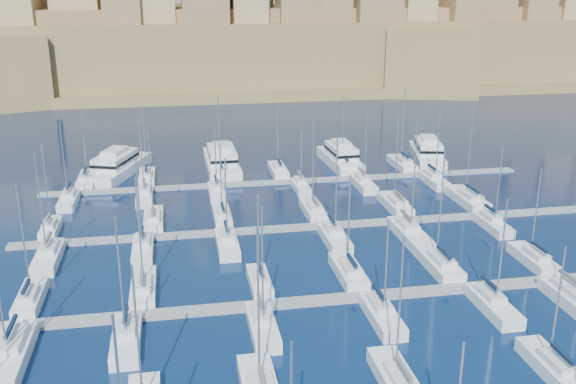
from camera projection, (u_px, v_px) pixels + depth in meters
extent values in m
plane|color=black|center=(334.00, 255.00, 82.33)|extent=(600.00, 600.00, 0.00)
cube|color=slate|center=(361.00, 297.00, 71.04)|extent=(84.00, 2.00, 0.40)
cube|color=slate|center=(317.00, 226.00, 91.62)|extent=(84.00, 2.00, 0.40)
cube|color=slate|center=(290.00, 182.00, 112.20)|extent=(84.00, 2.00, 0.40)
cylinder|color=#9EA0A8|center=(138.00, 335.00, 49.76)|extent=(0.18, 0.18, 11.93)
cylinder|color=#9EA0A8|center=(258.00, 308.00, 51.69)|extent=(0.18, 0.18, 13.97)
cube|color=#595B60|center=(263.00, 382.00, 51.57)|extent=(0.35, 3.97, 0.35)
cube|color=silver|center=(397.00, 382.00, 55.29)|extent=(2.73, 9.12, 1.66)
cube|color=silver|center=(401.00, 377.00, 54.07)|extent=(1.91, 4.10, 0.70)
cylinder|color=#9EA0A8|center=(400.00, 306.00, 53.50)|extent=(0.18, 0.18, 12.56)
cube|color=#595B60|center=(404.00, 369.00, 53.31)|extent=(0.35, 3.65, 0.35)
cube|color=silver|center=(551.00, 368.00, 57.40)|extent=(2.53, 8.43, 1.62)
cube|color=silver|center=(558.00, 362.00, 56.25)|extent=(1.77, 3.79, 0.70)
cylinder|color=#9EA0A8|center=(558.00, 304.00, 55.86)|extent=(0.18, 0.18, 10.79)
cube|color=black|center=(563.00, 354.00, 55.53)|extent=(0.35, 3.37, 0.35)
cube|color=silver|center=(31.00, 300.00, 69.73)|extent=(2.50, 8.34, 1.62)
cube|color=silver|center=(28.00, 294.00, 68.59)|extent=(1.75, 3.75, 0.70)
cylinder|color=#9EA0A8|center=(23.00, 239.00, 67.96)|extent=(0.18, 0.18, 12.28)
cube|color=black|center=(26.00, 287.00, 67.87)|extent=(0.35, 3.34, 0.35)
cube|color=silver|center=(144.00, 289.00, 72.10)|extent=(2.72, 9.07, 1.65)
cube|color=silver|center=(143.00, 283.00, 70.88)|extent=(1.90, 4.08, 0.70)
cylinder|color=#9EA0A8|center=(139.00, 230.00, 70.35)|extent=(0.18, 0.18, 12.29)
cube|color=#595B60|center=(142.00, 276.00, 70.13)|extent=(0.35, 3.63, 0.35)
cube|color=silver|center=(260.00, 283.00, 73.64)|extent=(2.28, 7.61, 1.58)
cube|color=silver|center=(260.00, 277.00, 72.57)|extent=(1.60, 3.42, 0.70)
cylinder|color=#9EA0A8|center=(258.00, 236.00, 72.22)|extent=(0.18, 0.18, 9.83)
cube|color=black|center=(261.00, 270.00, 71.89)|extent=(0.35, 3.04, 0.35)
cube|color=silver|center=(348.00, 273.00, 76.17)|extent=(2.75, 9.15, 1.66)
cube|color=silver|center=(351.00, 267.00, 74.94)|extent=(1.92, 4.12, 0.70)
cylinder|color=#9EA0A8|center=(349.00, 221.00, 74.61)|extent=(0.18, 0.18, 11.09)
cube|color=black|center=(352.00, 260.00, 74.19)|extent=(0.35, 3.66, 0.35)
cube|color=silver|center=(438.00, 264.00, 78.44)|extent=(2.97, 9.90, 1.69)
cube|color=silver|center=(442.00, 259.00, 77.15)|extent=(2.08, 4.45, 0.70)
cylinder|color=#9EA0A8|center=(441.00, 205.00, 76.58)|extent=(0.18, 0.18, 13.28)
cube|color=black|center=(444.00, 252.00, 76.36)|extent=(0.35, 3.96, 0.35)
cube|color=silver|center=(532.00, 260.00, 79.83)|extent=(2.53, 8.45, 1.62)
cube|color=silver|center=(537.00, 254.00, 78.68)|extent=(1.77, 3.80, 0.70)
cylinder|color=#9EA0A8|center=(536.00, 211.00, 78.28)|extent=(0.18, 0.18, 10.89)
cube|color=black|center=(540.00, 247.00, 77.96)|extent=(0.35, 3.38, 0.35)
cube|color=silver|center=(10.00, 357.00, 58.95)|extent=(3.24, 10.81, 1.74)
cube|color=silver|center=(11.00, 339.00, 59.58)|extent=(2.27, 4.86, 0.70)
cube|color=black|center=(11.00, 326.00, 59.76)|extent=(0.35, 4.32, 0.35)
cube|color=silver|center=(126.00, 341.00, 61.64)|extent=(2.65, 8.84, 1.64)
cube|color=silver|center=(126.00, 326.00, 62.10)|extent=(1.86, 3.98, 0.70)
cylinder|color=#9EA0A8|center=(120.00, 278.00, 59.09)|extent=(0.18, 0.18, 12.13)
cube|color=black|center=(125.00, 314.00, 62.19)|extent=(0.35, 3.54, 0.35)
cube|color=silver|center=(263.00, 328.00, 63.98)|extent=(2.59, 8.63, 1.63)
cube|color=silver|center=(261.00, 314.00, 64.43)|extent=(1.81, 3.88, 0.70)
cylinder|color=#9EA0A8|center=(262.00, 267.00, 61.43)|extent=(0.18, 0.18, 12.22)
cube|color=#595B60|center=(261.00, 302.00, 64.51)|extent=(0.35, 3.45, 0.35)
cube|color=silver|center=(382.00, 317.00, 66.09)|extent=(2.59, 8.63, 1.63)
cube|color=silver|center=(380.00, 303.00, 66.53)|extent=(1.81, 3.88, 0.70)
cylinder|color=#9EA0A8|center=(386.00, 267.00, 63.86)|extent=(0.18, 0.18, 10.11)
cube|color=black|center=(379.00, 292.00, 66.61)|extent=(0.35, 3.45, 0.35)
cube|color=silver|center=(493.00, 307.00, 68.14)|extent=(2.61, 8.72, 1.64)
cube|color=silver|center=(491.00, 294.00, 68.59)|extent=(1.83, 3.92, 0.70)
cylinder|color=#9EA0A8|center=(502.00, 252.00, 65.69)|extent=(0.18, 0.18, 11.48)
cube|color=black|center=(490.00, 283.00, 68.67)|extent=(0.35, 3.49, 0.35)
cube|color=silver|center=(576.00, 303.00, 68.83)|extent=(3.15, 10.51, 1.73)
cube|color=silver|center=(572.00, 289.00, 69.43)|extent=(2.21, 4.73, 0.70)
cube|color=#595B60|center=(571.00, 278.00, 69.60)|extent=(0.35, 4.20, 0.35)
cube|color=silver|center=(51.00, 229.00, 89.69)|extent=(2.25, 7.50, 1.57)
cube|color=silver|center=(49.00, 224.00, 88.63)|extent=(1.57, 3.37, 0.70)
cylinder|color=#9EA0A8|center=(46.00, 184.00, 88.01)|extent=(0.18, 0.18, 11.46)
cube|color=#595B60|center=(48.00, 217.00, 87.96)|extent=(0.35, 3.00, 0.35)
cube|color=silver|center=(154.00, 221.00, 92.80)|extent=(2.72, 9.07, 1.65)
cube|color=silver|center=(153.00, 215.00, 91.58)|extent=(1.90, 4.08, 0.70)
cylinder|color=#9EA0A8|center=(151.00, 174.00, 91.06)|extent=(0.18, 0.18, 12.21)
cube|color=#595B60|center=(152.00, 209.00, 90.83)|extent=(0.35, 3.63, 0.35)
cube|color=silver|center=(222.00, 218.00, 94.01)|extent=(2.42, 8.08, 1.60)
cube|color=silver|center=(223.00, 212.00, 92.90)|extent=(1.70, 3.64, 0.70)
cylinder|color=#9EA0A8|center=(221.00, 178.00, 92.52)|extent=(0.18, 0.18, 10.41)
cube|color=black|center=(223.00, 206.00, 92.20)|extent=(0.35, 3.23, 0.35)
cube|color=silver|center=(313.00, 211.00, 96.71)|extent=(2.67, 8.90, 1.65)
cube|color=silver|center=(314.00, 206.00, 95.52)|extent=(1.87, 4.01, 0.70)
cylinder|color=#9EA0A8|center=(313.00, 163.00, 94.80)|extent=(0.18, 0.18, 13.33)
cube|color=#595B60|center=(315.00, 200.00, 94.77)|extent=(0.35, 3.56, 0.35)
cube|color=silver|center=(395.00, 205.00, 99.22)|extent=(2.86, 9.54, 1.68)
cube|color=silver|center=(398.00, 200.00, 97.96)|extent=(2.00, 4.29, 0.70)
cylinder|color=#9EA0A8|center=(397.00, 157.00, 97.31)|extent=(0.18, 0.18, 13.48)
cube|color=#595B60|center=(399.00, 194.00, 97.18)|extent=(0.35, 3.81, 0.35)
cube|color=silver|center=(467.00, 200.00, 101.76)|extent=(3.18, 10.59, 1.73)
cube|color=silver|center=(471.00, 194.00, 100.39)|extent=(2.22, 4.76, 0.70)
cylinder|color=#9EA0A8|center=(470.00, 149.00, 99.71)|extent=(0.18, 0.18, 14.62)
cube|color=black|center=(473.00, 189.00, 99.57)|extent=(0.35, 4.23, 0.35)
cube|color=silver|center=(48.00, 258.00, 80.10)|extent=(2.84, 9.47, 1.67)
cube|color=silver|center=(48.00, 247.00, 80.62)|extent=(1.99, 4.26, 0.70)
cylinder|color=#9EA0A8|center=(41.00, 205.00, 77.38)|extent=(0.18, 0.18, 12.95)
cube|color=#595B60|center=(48.00, 238.00, 80.73)|extent=(0.35, 3.79, 0.35)
cube|color=silver|center=(143.00, 251.00, 82.46)|extent=(2.58, 8.61, 1.63)
cube|color=silver|center=(143.00, 240.00, 82.91)|extent=(1.81, 3.87, 0.70)
cylinder|color=#9EA0A8|center=(139.00, 203.00, 79.99)|extent=(0.18, 0.18, 11.69)
cube|color=black|center=(142.00, 231.00, 82.98)|extent=(0.35, 3.44, 0.35)
cube|color=silver|center=(227.00, 245.00, 84.13)|extent=(2.69, 8.97, 1.65)
cube|color=silver|center=(227.00, 235.00, 84.60)|extent=(1.88, 4.04, 0.70)
cylinder|color=#9EA0A8|center=(226.00, 200.00, 81.71)|extent=(0.18, 0.18, 11.19)
cube|color=black|center=(226.00, 226.00, 84.70)|extent=(0.35, 3.59, 0.35)
cube|color=silver|center=(334.00, 239.00, 86.35)|extent=(2.83, 9.42, 1.67)
cube|color=silver|center=(333.00, 228.00, 86.86)|extent=(1.98, 4.24, 0.70)
cylinder|color=#9EA0A8|center=(336.00, 187.00, 83.58)|extent=(0.18, 0.18, 13.28)
cube|color=black|center=(332.00, 219.00, 86.97)|extent=(0.35, 3.77, 0.35)
cube|color=silver|center=(409.00, 234.00, 87.77)|extent=(3.05, 10.17, 1.71)
cube|color=silver|center=(407.00, 223.00, 88.35)|extent=(2.13, 4.57, 0.70)
cylinder|color=#9EA0A8|center=(414.00, 177.00, 84.71)|extent=(0.18, 0.18, 14.95)
cube|color=#595B60|center=(406.00, 215.00, 88.50)|extent=(0.35, 4.07, 0.35)
cube|color=silver|center=(493.00, 226.00, 90.90)|extent=(2.45, 8.16, 1.61)
cube|color=silver|center=(491.00, 216.00, 91.31)|extent=(1.71, 3.67, 0.70)
cylinder|color=#9EA0A8|center=(499.00, 185.00, 88.58)|extent=(0.18, 0.18, 10.87)
cube|color=black|center=(491.00, 208.00, 91.36)|extent=(0.35, 3.26, 0.35)
cube|color=silver|center=(87.00, 181.00, 111.56)|extent=(2.84, 9.45, 1.67)
cube|color=silver|center=(86.00, 176.00, 110.30)|extent=(1.99, 4.25, 0.70)
cylinder|color=#9EA0A8|center=(84.00, 143.00, 109.93)|extent=(0.18, 0.18, 11.67)
cube|color=black|center=(85.00, 171.00, 109.54)|extent=(0.35, 3.78, 0.35)
cube|color=silver|center=(147.00, 178.00, 113.06)|extent=(2.69, 8.97, 1.65)
cube|color=silver|center=(146.00, 173.00, 111.86)|extent=(1.88, 4.04, 0.70)
cylinder|color=#9EA0A8|center=(144.00, 140.00, 111.35)|extent=(0.18, 0.18, 12.07)
cube|color=black|center=(146.00, 168.00, 111.11)|extent=(0.35, 3.59, 0.35)
cube|color=silver|center=(221.00, 174.00, 115.28)|extent=(2.71, 9.02, 1.65)
cube|color=silver|center=(221.00, 169.00, 114.08)|extent=(1.89, 4.06, 0.70)
cylinder|color=#9EA0A8|center=(219.00, 133.00, 113.40)|extent=(0.18, 0.18, 13.22)
cube|color=black|center=(221.00, 164.00, 113.33)|extent=(0.35, 3.61, 0.35)
cube|color=silver|center=(278.00, 171.00, 117.08)|extent=(2.72, 9.06, 1.65)
cube|color=silver|center=(279.00, 167.00, 115.86)|extent=(1.90, 4.08, 0.70)
cylinder|color=#9EA0A8|center=(278.00, 137.00, 115.51)|extent=(0.18, 0.18, 11.18)
cube|color=black|center=(279.00, 162.00, 115.11)|extent=(0.35, 3.62, 0.35)
cube|color=silver|center=(343.00, 167.00, 119.58)|extent=(2.99, 9.98, 1.70)
cube|color=silver|center=(344.00, 163.00, 118.27)|extent=(2.09, 4.49, 0.70)
cylinder|color=#9EA0A8|center=(343.00, 128.00, 117.75)|extent=(0.18, 0.18, 13.08)
cube|color=black|center=(345.00, 158.00, 117.48)|extent=(0.35, 3.99, 0.35)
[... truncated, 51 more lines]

